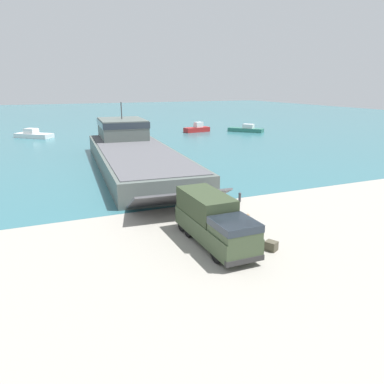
{
  "coord_description": "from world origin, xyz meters",
  "views": [
    {
      "loc": [
        -10.75,
        -24.37,
        9.91
      ],
      "look_at": [
        0.12,
        0.72,
        2.0
      ],
      "focal_mm": 35.0,
      "sensor_mm": 36.0,
      "label": 1
    }
  ],
  "objects": [
    {
      "name": "moored_boat_c",
      "position": [
        22.32,
        49.22,
        0.69
      ],
      "size": [
        5.85,
        2.82,
        2.08
      ],
      "rotation": [
        0.0,
        0.0,
        1.73
      ],
      "color": "#B22323",
      "rests_on": "ground_plane"
    },
    {
      "name": "cargo_crate",
      "position": [
        2.19,
        -6.81,
        0.29
      ],
      "size": [
        0.84,
        0.89,
        0.58
      ],
      "primitive_type": "cube",
      "rotation": [
        0.0,
        0.0,
        0.47
      ],
      "color": "#4C4738",
      "rests_on": "ground_plane"
    },
    {
      "name": "military_truck",
      "position": [
        -0.63,
        -4.51,
        1.58
      ],
      "size": [
        2.43,
        7.65,
        3.07
      ],
      "rotation": [
        0.0,
        0.0,
        -1.57
      ],
      "color": "#3D4C33",
      "rests_on": "ground_plane"
    },
    {
      "name": "moored_boat_b",
      "position": [
        32.07,
        45.19,
        0.56
      ],
      "size": [
        6.53,
        7.1,
        1.68
      ],
      "rotation": [
        0.0,
        0.0,
        0.71
      ],
      "color": "#2D7060",
      "rests_on": "ground_plane"
    },
    {
      "name": "landing_craft",
      "position": [
        1.06,
        21.84,
        1.78
      ],
      "size": [
        11.41,
        35.7,
        7.42
      ],
      "rotation": [
        0.0,
        0.0,
        -0.08
      ],
      "color": "#56605B",
      "rests_on": "ground_plane"
    },
    {
      "name": "moored_boat_a",
      "position": [
        -10.11,
        53.59,
        0.58
      ],
      "size": [
        7.25,
        6.88,
        1.74
      ],
      "rotation": [
        0.0,
        0.0,
        3.98
      ],
      "color": "white",
      "rests_on": "ground_plane"
    },
    {
      "name": "soldier_on_ramp",
      "position": [
        1.76,
        -4.68,
        1.03
      ],
      "size": [
        0.29,
        0.46,
        1.77
      ],
      "rotation": [
        0.0,
        0.0,
        3.26
      ],
      "color": "#566042",
      "rests_on": "ground_plane"
    },
    {
      "name": "water_surface",
      "position": [
        0.0,
        93.53,
        0.0
      ],
      "size": [
        240.0,
        180.0,
        0.01
      ],
      "primitive_type": "cube",
      "color": "#336B75",
      "rests_on": "ground_plane"
    },
    {
      "name": "mooring_bollard",
      "position": [
        5.47,
        2.59,
        0.46
      ],
      "size": [
        0.26,
        0.26,
        0.84
      ],
      "color": "#333338",
      "rests_on": "ground_plane"
    },
    {
      "name": "ground_plane",
      "position": [
        0.0,
        0.0,
        0.0
      ],
      "size": [
        240.0,
        240.0,
        0.0
      ],
      "primitive_type": "plane",
      "color": "#9E998E"
    }
  ]
}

